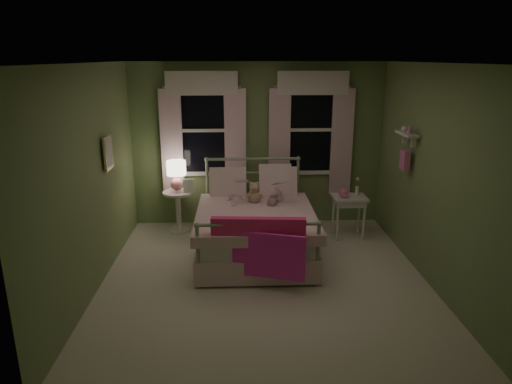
{
  "coord_description": "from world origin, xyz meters",
  "views": [
    {
      "loc": [
        -0.32,
        -5.12,
        2.66
      ],
      "look_at": [
        -0.09,
        0.47,
        1.0
      ],
      "focal_mm": 32.0,
      "sensor_mm": 36.0,
      "label": 1
    }
  ],
  "objects_px": {
    "bed": "(255,228)",
    "table_lamp": "(176,173)",
    "nightstand_right": "(349,203)",
    "nightstand_left": "(178,206)",
    "child_left": "(234,182)",
    "teddy_bear": "(254,194)",
    "child_right": "(273,180)"
  },
  "relations": [
    {
      "from": "bed",
      "to": "child_right",
      "type": "xyz_separation_m",
      "value": [
        0.27,
        0.43,
        0.57
      ]
    },
    {
      "from": "child_left",
      "to": "teddy_bear",
      "type": "distance_m",
      "value": 0.35
    },
    {
      "from": "teddy_bear",
      "to": "nightstand_left",
      "type": "distance_m",
      "value": 1.39
    },
    {
      "from": "table_lamp",
      "to": "nightstand_right",
      "type": "xyz_separation_m",
      "value": [
        2.62,
        -0.36,
        -0.4
      ]
    },
    {
      "from": "bed",
      "to": "table_lamp",
      "type": "distance_m",
      "value": 1.6
    },
    {
      "from": "bed",
      "to": "child_right",
      "type": "height_order",
      "value": "child_right"
    },
    {
      "from": "teddy_bear",
      "to": "nightstand_right",
      "type": "distance_m",
      "value": 1.49
    },
    {
      "from": "teddy_bear",
      "to": "nightstand_left",
      "type": "relative_size",
      "value": 0.49
    },
    {
      "from": "child_left",
      "to": "table_lamp",
      "type": "xyz_separation_m",
      "value": [
        -0.89,
        0.48,
        0.03
      ]
    },
    {
      "from": "child_right",
      "to": "table_lamp",
      "type": "height_order",
      "value": "child_right"
    },
    {
      "from": "bed",
      "to": "child_right",
      "type": "relative_size",
      "value": 2.68
    },
    {
      "from": "nightstand_left",
      "to": "table_lamp",
      "type": "distance_m",
      "value": 0.54
    },
    {
      "from": "bed",
      "to": "nightstand_right",
      "type": "bearing_deg",
      "value": 20.86
    },
    {
      "from": "child_left",
      "to": "nightstand_right",
      "type": "relative_size",
      "value": 1.1
    },
    {
      "from": "nightstand_right",
      "to": "nightstand_left",
      "type": "bearing_deg",
      "value": 172.13
    },
    {
      "from": "bed",
      "to": "nightstand_right",
      "type": "relative_size",
      "value": 3.18
    },
    {
      "from": "table_lamp",
      "to": "child_right",
      "type": "bearing_deg",
      "value": -18.23
    },
    {
      "from": "bed",
      "to": "nightstand_left",
      "type": "height_order",
      "value": "bed"
    },
    {
      "from": "table_lamp",
      "to": "nightstand_left",
      "type": "bearing_deg",
      "value": -90.0
    },
    {
      "from": "bed",
      "to": "teddy_bear",
      "type": "distance_m",
      "value": 0.5
    },
    {
      "from": "table_lamp",
      "to": "nightstand_right",
      "type": "distance_m",
      "value": 2.68
    },
    {
      "from": "child_right",
      "to": "teddy_bear",
      "type": "distance_m",
      "value": 0.36
    },
    {
      "from": "child_left",
      "to": "table_lamp",
      "type": "distance_m",
      "value": 1.01
    },
    {
      "from": "nightstand_left",
      "to": "table_lamp",
      "type": "height_order",
      "value": "table_lamp"
    },
    {
      "from": "table_lamp",
      "to": "teddy_bear",
      "type": "bearing_deg",
      "value": -28.5
    },
    {
      "from": "nightstand_left",
      "to": "child_left",
      "type": "bearing_deg",
      "value": -28.18
    },
    {
      "from": "child_right",
      "to": "table_lamp",
      "type": "xyz_separation_m",
      "value": [
        -1.45,
        0.48,
        0.0
      ]
    },
    {
      "from": "child_left",
      "to": "nightstand_right",
      "type": "xyz_separation_m",
      "value": [
        1.73,
        0.12,
        -0.37
      ]
    },
    {
      "from": "child_right",
      "to": "nightstand_right",
      "type": "distance_m",
      "value": 1.24
    },
    {
      "from": "teddy_bear",
      "to": "nightstand_left",
      "type": "bearing_deg",
      "value": 151.5
    },
    {
      "from": "bed",
      "to": "table_lamp",
      "type": "xyz_separation_m",
      "value": [
        -1.18,
        0.91,
        0.58
      ]
    },
    {
      "from": "child_left",
      "to": "child_right",
      "type": "relative_size",
      "value": 0.93
    }
  ]
}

